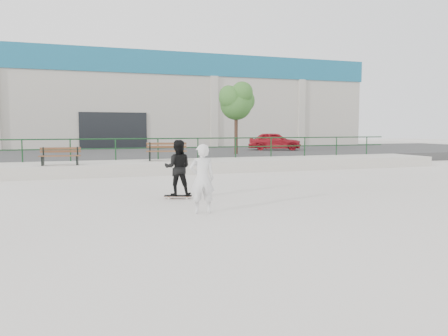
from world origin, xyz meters
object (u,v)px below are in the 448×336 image
object	(u,v)px
red_car	(275,141)
skateboard	(178,196)
bench_left	(60,156)
tree	(237,100)
seated_skater	(202,179)
bench_right	(167,152)
standing_skater	(178,168)

from	to	relation	value
red_car	skateboard	bearing A→B (deg)	169.01
bench_left	red_car	size ratio (longest dim) A/B	0.45
tree	seated_skater	distance (m)	15.67
seated_skater	tree	bearing A→B (deg)	-108.50
bench_left	red_car	world-z (taller)	red_car
bench_left	bench_right	distance (m)	4.71
bench_left	skateboard	distance (m)	7.66
tree	standing_skater	distance (m)	13.67
red_car	skateboard	xyz separation A→B (m)	(-10.26, -15.23, -1.04)
standing_skater	red_car	bearing A→B (deg)	-106.65
seated_skater	bench_right	bearing A→B (deg)	-91.78
bench_left	tree	size ratio (longest dim) A/B	0.39
tree	red_car	size ratio (longest dim) A/B	1.15
bench_left	tree	world-z (taller)	tree
red_car	seated_skater	xyz separation A→B (m)	(-10.19, -17.50, -0.30)
bench_right	tree	bearing A→B (deg)	50.97
bench_right	seated_skater	size ratio (longest dim) A/B	1.18
bench_right	bench_left	bearing A→B (deg)	-155.43
tree	standing_skater	bearing A→B (deg)	-117.59
bench_left	standing_skater	size ratio (longest dim) A/B	1.03
bench_right	red_car	world-z (taller)	red_car
skateboard	seated_skater	xyz separation A→B (m)	(0.06, -2.27, 0.74)
red_car	bench_right	bearing A→B (deg)	152.23
bench_left	seated_skater	xyz separation A→B (m)	(3.39, -9.13, -0.05)
red_car	seated_skater	size ratio (longest dim) A/B	2.20
tree	skateboard	xyz separation A→B (m)	(-6.21, -11.88, -3.54)
skateboard	standing_skater	xyz separation A→B (m)	(0.00, 0.00, 0.81)
skateboard	seated_skater	bearing A→B (deg)	-69.24
tree	seated_skater	world-z (taller)	tree
bench_left	standing_skater	xyz separation A→B (m)	(3.33, -6.86, 0.02)
bench_left	skateboard	world-z (taller)	bench_left
red_car	seated_skater	world-z (taller)	red_car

